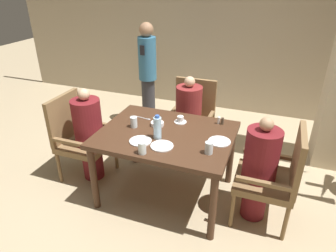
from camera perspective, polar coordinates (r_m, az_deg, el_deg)
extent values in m
plane|color=tan|center=(3.46, -0.31, -12.62)|extent=(16.00, 16.00, 0.00)
cube|color=tan|center=(5.27, 10.37, 17.85)|extent=(8.00, 0.06, 2.80)
cube|color=#422819|center=(3.03, -0.34, -1.68)|extent=(1.34, 1.03, 0.05)
cylinder|color=#422819|center=(3.16, -13.94, -9.68)|extent=(0.07, 0.07, 0.72)
cylinder|color=#422819|center=(2.76, 8.50, -15.21)|extent=(0.07, 0.07, 0.72)
cylinder|color=#422819|center=(3.81, -6.50, -2.13)|extent=(0.07, 0.07, 0.72)
cylinder|color=#422819|center=(3.49, 11.85, -5.52)|extent=(0.07, 0.07, 0.72)
cube|color=brown|center=(3.62, -15.31, -3.34)|extent=(0.54, 0.54, 0.07)
cube|color=brown|center=(3.63, -19.13, 1.55)|extent=(0.05, 0.54, 0.54)
cube|color=brown|center=(3.73, -13.46, 0.52)|extent=(0.49, 0.04, 0.04)
cube|color=brown|center=(3.38, -17.99, -3.05)|extent=(0.49, 0.04, 0.04)
cylinder|color=brown|center=(3.79, -9.86, -5.37)|extent=(0.04, 0.04, 0.40)
cylinder|color=brown|center=(3.46, -13.78, -9.30)|extent=(0.04, 0.04, 0.40)
cylinder|color=brown|center=(4.03, -15.81, -3.96)|extent=(0.04, 0.04, 0.40)
cylinder|color=brown|center=(3.72, -20.01, -7.46)|extent=(0.04, 0.04, 0.40)
cylinder|color=maroon|center=(3.69, -14.17, -6.18)|extent=(0.24, 0.24, 0.47)
cylinder|color=maroon|center=(3.45, -15.09, 0.75)|extent=(0.32, 0.32, 0.53)
sphere|color=tan|center=(3.33, -15.76, 5.82)|extent=(0.13, 0.13, 0.13)
cube|color=brown|center=(3.89, 4.09, -0.13)|extent=(0.54, 0.54, 0.07)
cube|color=brown|center=(3.99, 5.28, 5.28)|extent=(0.54, 0.05, 0.54)
cube|color=brown|center=(3.77, 7.80, 1.35)|extent=(0.04, 0.49, 0.04)
cube|color=brown|center=(3.89, 0.64, 2.48)|extent=(0.04, 0.49, 0.04)
cylinder|color=brown|center=(3.76, 6.43, -5.47)|extent=(0.04, 0.04, 0.40)
cylinder|color=brown|center=(3.87, -0.46, -4.17)|extent=(0.04, 0.04, 0.40)
cylinder|color=brown|center=(4.16, 8.11, -2.11)|extent=(0.04, 0.04, 0.40)
cylinder|color=brown|center=(4.27, 1.84, -1.03)|extent=(0.04, 0.04, 0.40)
cylinder|color=maroon|center=(3.94, 3.74, -3.08)|extent=(0.24, 0.24, 0.47)
cylinder|color=maroon|center=(3.71, 3.97, 3.59)|extent=(0.32, 0.32, 0.53)
sphere|color=tan|center=(3.59, 4.14, 8.42)|extent=(0.13, 0.13, 0.13)
cube|color=brown|center=(3.06, 17.78, -9.98)|extent=(0.54, 0.54, 0.07)
cube|color=brown|center=(2.91, 23.51, -5.93)|extent=(0.05, 0.54, 0.54)
cube|color=brown|center=(2.76, 17.82, -10.39)|extent=(0.49, 0.04, 0.04)
cube|color=brown|center=(3.18, 18.52, -5.14)|extent=(0.49, 0.04, 0.04)
cylinder|color=brown|center=(3.02, 12.10, -15.40)|extent=(0.04, 0.04, 0.40)
cylinder|color=brown|center=(3.39, 13.48, -10.14)|extent=(0.04, 0.04, 0.40)
cylinder|color=brown|center=(3.03, 21.45, -16.86)|extent=(0.04, 0.04, 0.40)
cylinder|color=brown|center=(3.40, 21.62, -11.43)|extent=(0.04, 0.04, 0.40)
cylinder|color=maroon|center=(3.18, 16.17, -12.68)|extent=(0.24, 0.24, 0.47)
cylinder|color=maroon|center=(2.90, 17.40, -5.24)|extent=(0.32, 0.32, 0.50)
sphere|color=tan|center=(2.75, 18.29, 0.33)|extent=(0.13, 0.13, 0.13)
cylinder|color=#2D2D33|center=(4.83, -3.72, 4.70)|extent=(0.21, 0.21, 0.75)
cylinder|color=teal|center=(4.61, -3.98, 12.68)|extent=(0.27, 0.27, 0.64)
sphere|color=#997051|center=(4.52, -4.16, 17.86)|extent=(0.21, 0.21, 0.21)
cube|color=black|center=(4.43, -4.94, 14.16)|extent=(0.07, 0.01, 0.14)
cylinder|color=white|center=(2.90, 9.75, -2.92)|extent=(0.21, 0.21, 0.01)
cylinder|color=white|center=(2.87, -5.27, -2.87)|extent=(0.21, 0.21, 0.01)
cylinder|color=white|center=(2.78, -1.16, -3.82)|extent=(0.21, 0.21, 0.01)
cylinder|color=white|center=(3.23, 2.38, 0.80)|extent=(0.13, 0.13, 0.01)
cylinder|color=white|center=(3.22, 2.39, 1.36)|extent=(0.07, 0.07, 0.06)
cylinder|color=white|center=(3.16, -2.05, 0.43)|extent=(0.14, 0.14, 0.04)
cylinder|color=#A3C6DB|center=(2.87, -2.03, -0.39)|extent=(0.08, 0.08, 0.22)
cylinder|color=#3359B2|center=(2.82, -2.07, 1.81)|extent=(0.04, 0.04, 0.02)
cylinder|color=silver|center=(2.67, -4.96, -4.17)|extent=(0.07, 0.07, 0.11)
cylinder|color=silver|center=(3.13, -6.50, 0.79)|extent=(0.07, 0.07, 0.11)
cylinder|color=silver|center=(2.68, 7.81, -4.14)|extent=(0.07, 0.07, 0.11)
cylinder|color=white|center=(3.23, 9.65, 1.08)|extent=(0.03, 0.03, 0.08)
cylinder|color=#4C3D2D|center=(3.23, 10.32, 0.94)|extent=(0.03, 0.03, 0.07)
cube|color=silver|center=(3.34, -5.05, 1.61)|extent=(0.18, 0.03, 0.00)
cube|color=silver|center=(3.30, -3.71, 1.29)|extent=(0.04, 0.03, 0.00)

